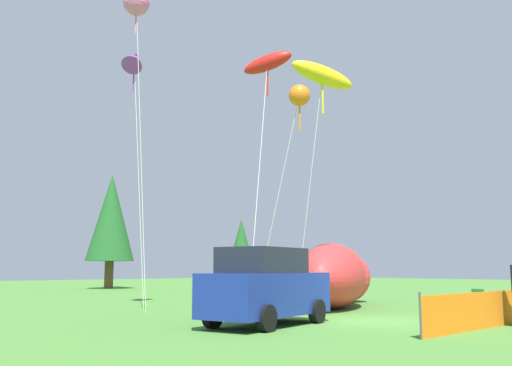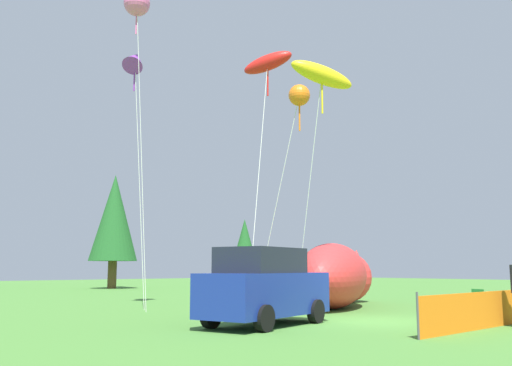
{
  "view_description": "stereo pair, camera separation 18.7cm",
  "coord_description": "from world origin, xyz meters",
  "px_view_note": "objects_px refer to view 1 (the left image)",
  "views": [
    {
      "loc": [
        -14.01,
        -10.18,
        1.55
      ],
      "look_at": [
        -0.5,
        4.55,
        4.52
      ],
      "focal_mm": 40.0,
      "sensor_mm": 36.0,
      "label": 1
    },
    {
      "loc": [
        -13.87,
        -10.31,
        1.55
      ],
      "look_at": [
        -0.5,
        4.55,
        4.52
      ],
      "focal_mm": 40.0,
      "sensor_mm": 36.0,
      "label": 2
    }
  ],
  "objects_px": {
    "kite_purple_delta": "(134,61)",
    "kite_orange_flower": "(299,97)",
    "kite_pink_octopus": "(136,3)",
    "folding_chair": "(482,301)",
    "parked_car": "(266,287)",
    "kite_red_lizard": "(267,64)",
    "kite_yellow_hero": "(322,76)",
    "inflatable_cat": "(335,278)"
  },
  "relations": [
    {
      "from": "kite_pink_octopus",
      "to": "kite_orange_flower",
      "type": "xyz_separation_m",
      "value": [
        3.49,
        -5.46,
        -4.32
      ]
    },
    {
      "from": "kite_red_lizard",
      "to": "kite_purple_delta",
      "type": "bearing_deg",
      "value": 124.53
    },
    {
      "from": "kite_purple_delta",
      "to": "kite_red_lizard",
      "type": "relative_size",
      "value": 1.07
    },
    {
      "from": "kite_pink_octopus",
      "to": "parked_car",
      "type": "bearing_deg",
      "value": -90.39
    },
    {
      "from": "kite_pink_octopus",
      "to": "kite_red_lizard",
      "type": "bearing_deg",
      "value": -48.32
    },
    {
      "from": "parked_car",
      "to": "kite_pink_octopus",
      "type": "distance_m",
      "value": 13.17
    },
    {
      "from": "folding_chair",
      "to": "kite_purple_delta",
      "type": "height_order",
      "value": "kite_purple_delta"
    },
    {
      "from": "kite_pink_octopus",
      "to": "folding_chair",
      "type": "bearing_deg",
      "value": -60.11
    },
    {
      "from": "folding_chair",
      "to": "kite_yellow_hero",
      "type": "height_order",
      "value": "kite_yellow_hero"
    },
    {
      "from": "parked_car",
      "to": "inflatable_cat",
      "type": "xyz_separation_m",
      "value": [
        7.15,
        3.5,
        0.12
      ]
    },
    {
      "from": "inflatable_cat",
      "to": "kite_purple_delta",
      "type": "relative_size",
      "value": 0.8
    },
    {
      "from": "kite_pink_octopus",
      "to": "kite_yellow_hero",
      "type": "xyz_separation_m",
      "value": [
        2.84,
        -7.1,
        -4.13
      ]
    },
    {
      "from": "kite_purple_delta",
      "to": "kite_pink_octopus",
      "type": "bearing_deg",
      "value": -119.04
    },
    {
      "from": "inflatable_cat",
      "to": "kite_purple_delta",
      "type": "xyz_separation_m",
      "value": [
        -6.75,
        4.59,
        8.64
      ]
    },
    {
      "from": "kite_yellow_hero",
      "to": "kite_purple_delta",
      "type": "bearing_deg",
      "value": 107.88
    },
    {
      "from": "inflatable_cat",
      "to": "kite_purple_delta",
      "type": "distance_m",
      "value": 11.89
    },
    {
      "from": "kite_pink_octopus",
      "to": "kite_red_lizard",
      "type": "height_order",
      "value": "kite_pink_octopus"
    },
    {
      "from": "parked_car",
      "to": "inflatable_cat",
      "type": "distance_m",
      "value": 7.96
    },
    {
      "from": "parked_car",
      "to": "kite_yellow_hero",
      "type": "distance_m",
      "value": 7.34
    },
    {
      "from": "kite_purple_delta",
      "to": "kite_yellow_hero",
      "type": "relative_size",
      "value": 1.24
    },
    {
      "from": "kite_red_lizard",
      "to": "kite_orange_flower",
      "type": "bearing_deg",
      "value": -88.62
    },
    {
      "from": "kite_pink_octopus",
      "to": "kite_orange_flower",
      "type": "height_order",
      "value": "kite_pink_octopus"
    },
    {
      "from": "folding_chair",
      "to": "kite_red_lizard",
      "type": "height_order",
      "value": "kite_red_lizard"
    },
    {
      "from": "kite_orange_flower",
      "to": "kite_pink_octopus",
      "type": "bearing_deg",
      "value": 122.59
    },
    {
      "from": "folding_chair",
      "to": "kite_yellow_hero",
      "type": "xyz_separation_m",
      "value": [
        -3.2,
        3.41,
        7.22
      ]
    },
    {
      "from": "kite_pink_octopus",
      "to": "kite_red_lizard",
      "type": "relative_size",
      "value": 1.27
    },
    {
      "from": "parked_car",
      "to": "kite_pink_octopus",
      "type": "bearing_deg",
      "value": 75.17
    },
    {
      "from": "kite_red_lizard",
      "to": "kite_yellow_hero",
      "type": "bearing_deg",
      "value": -100.67
    },
    {
      "from": "inflatable_cat",
      "to": "kite_red_lizard",
      "type": "xyz_separation_m",
      "value": [
        -3.64,
        0.08,
        8.06
      ]
    },
    {
      "from": "kite_red_lizard",
      "to": "folding_chair",
      "type": "bearing_deg",
      "value": -68.68
    },
    {
      "from": "inflatable_cat",
      "to": "kite_yellow_hero",
      "type": "xyz_separation_m",
      "value": [
        -4.25,
        -3.14,
        6.61
      ]
    },
    {
      "from": "kite_pink_octopus",
      "to": "kite_purple_delta",
      "type": "bearing_deg",
      "value": 60.96
    },
    {
      "from": "kite_purple_delta",
      "to": "kite_orange_flower",
      "type": "relative_size",
      "value": 1.31
    },
    {
      "from": "folding_chair",
      "to": "kite_orange_flower",
      "type": "bearing_deg",
      "value": 135.04
    },
    {
      "from": "folding_chair",
      "to": "kite_pink_octopus",
      "type": "distance_m",
      "value": 16.6
    },
    {
      "from": "kite_red_lizard",
      "to": "kite_yellow_hero",
      "type": "distance_m",
      "value": 3.58
    },
    {
      "from": "parked_car",
      "to": "folding_chair",
      "type": "bearing_deg",
      "value": -41.03
    },
    {
      "from": "folding_chair",
      "to": "kite_orange_flower",
      "type": "distance_m",
      "value": 9.02
    },
    {
      "from": "folding_chair",
      "to": "parked_car",
      "type": "bearing_deg",
      "value": 171.66
    },
    {
      "from": "parked_car",
      "to": "kite_red_lizard",
      "type": "xyz_separation_m",
      "value": [
        3.5,
        3.58,
        8.17
      ]
    },
    {
      "from": "parked_car",
      "to": "kite_purple_delta",
      "type": "bearing_deg",
      "value": 72.73
    },
    {
      "from": "folding_chair",
      "to": "kite_purple_delta",
      "type": "distance_m",
      "value": 15.56
    }
  ]
}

